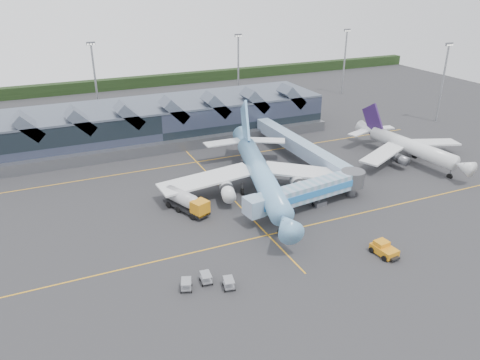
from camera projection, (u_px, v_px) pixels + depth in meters
name	position (u px, v px, depth m)	size (l,w,h in m)	color
ground	(248.00, 214.00, 84.53)	(260.00, 260.00, 0.00)	#29292C
taxi_stripes	(227.00, 193.00, 92.88)	(120.00, 60.00, 0.01)	orange
tree_line_far	(125.00, 83.00, 175.53)	(260.00, 4.00, 4.00)	black
terminal	(153.00, 122.00, 120.19)	(90.00, 22.25, 12.52)	black
light_masts	(223.00, 73.00, 139.70)	(132.40, 42.56, 22.45)	gray
main_airliner	(260.00, 172.00, 91.19)	(39.11, 45.86, 14.94)	#6BB5D8
regional_jet	(408.00, 146.00, 107.69)	(29.79, 32.62, 11.19)	silver
jet_bridge	(314.00, 190.00, 85.90)	(26.52, 7.09, 5.24)	#6997B0
fuel_truck	(185.00, 200.00, 85.12)	(6.36, 10.82, 3.69)	black
pushback_tug	(384.00, 249.00, 72.19)	(3.26, 4.78, 2.02)	orange
baggage_carts	(207.00, 282.00, 64.70)	(7.41, 4.75, 1.48)	#95979E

